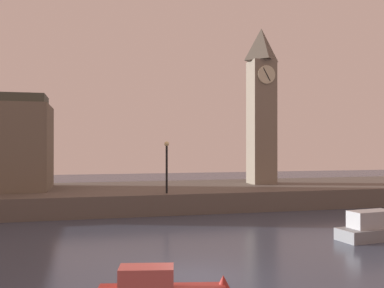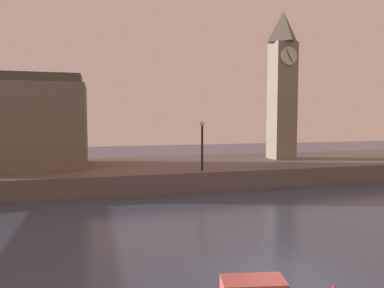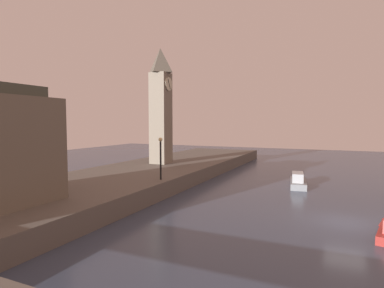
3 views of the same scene
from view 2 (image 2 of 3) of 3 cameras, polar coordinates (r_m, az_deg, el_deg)
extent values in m
plane|color=#384256|center=(13.52, 14.29, -19.96)|extent=(120.00, 120.00, 0.00)
cube|color=#5B544C|center=(31.68, -3.76, -4.44)|extent=(70.00, 12.00, 1.50)
cube|color=slate|center=(36.03, 14.23, 6.63)|extent=(2.16, 2.16, 11.23)
cylinder|color=beige|center=(35.48, 15.28, 13.48)|extent=(1.64, 0.12, 1.64)
cube|color=black|center=(35.42, 15.34, 13.50)|extent=(0.70, 0.04, 1.17)
pyramid|color=#554E43|center=(37.03, 14.44, 17.70)|extent=(2.38, 2.38, 3.01)
cube|color=#6B6051|center=(31.94, -27.73, 2.55)|extent=(12.35, 6.34, 6.71)
cube|color=#42473D|center=(32.09, -27.96, 9.26)|extent=(11.73, 3.80, 0.80)
cylinder|color=black|center=(26.93, 1.64, -0.68)|extent=(0.16, 0.16, 3.43)
sphere|color=#F2E099|center=(26.83, 1.65, 3.35)|extent=(0.36, 0.36, 0.36)
camera|label=1|loc=(5.21, 139.15, -8.92)|focal=39.56mm
camera|label=3|loc=(20.20, -70.84, 4.53)|focal=29.53mm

